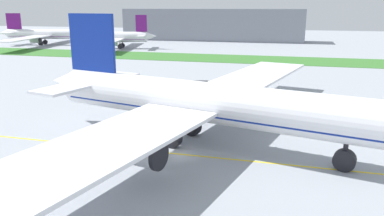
{
  "coord_description": "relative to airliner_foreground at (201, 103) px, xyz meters",
  "views": [
    {
      "loc": [
        13.75,
        -45.12,
        18.87
      ],
      "look_at": [
        -0.88,
        9.94,
        3.9
      ],
      "focal_mm": 35.95,
      "sensor_mm": 36.0,
      "label": 1
    }
  ],
  "objects": [
    {
      "name": "apron_taxi_line",
      "position": [
        -1.75,
        -4.4,
        -6.09
      ],
      "size": [
        280.0,
        0.36,
        0.01
      ],
      "primitive_type": "cube",
      "color": "yellow",
      "rests_on": "ground"
    },
    {
      "name": "airliner_foreground",
      "position": [
        0.0,
        0.0,
        0.0
      ],
      "size": [
        56.72,
        91.81,
        17.95
      ],
      "color": "white",
      "rests_on": "ground"
    },
    {
      "name": "grass_median_strip",
      "position": [
        -1.75,
        94.15,
        -6.05
      ],
      "size": [
        320.0,
        24.0,
        0.1
      ],
      "primitive_type": "cube",
      "color": "#38722D",
      "rests_on": "ground"
    },
    {
      "name": "terminal_building",
      "position": [
        -35.34,
        174.53,
        2.9
      ],
      "size": [
        104.49,
        20.0,
        18.0
      ],
      "primitive_type": "cube",
      "color": "gray",
      "rests_on": "ground"
    },
    {
      "name": "parked_airliner_far_centre",
      "position": [
        -69.11,
        117.74,
        -0.86
      ],
      "size": [
        37.01,
        57.02,
        15.48
      ],
      "color": "white",
      "rests_on": "ground"
    },
    {
      "name": "service_truck_fuel_bowser",
      "position": [
        -9.48,
        33.26,
        -4.68
      ],
      "size": [
        6.52,
        3.39,
        2.57
      ],
      "color": "black",
      "rests_on": "ground"
    },
    {
      "name": "parked_airliner_far_left",
      "position": [
        -111.48,
        124.32,
        -0.69
      ],
      "size": [
        50.73,
        81.81,
        15.94
      ],
      "color": "white",
      "rests_on": "ground"
    },
    {
      "name": "ground_plane",
      "position": [
        -1.75,
        -4.97,
        -6.1
      ],
      "size": [
        600.0,
        600.0,
        0.0
      ],
      "primitive_type": "plane",
      "color": "#9399A0",
      "rests_on": "ground"
    }
  ]
}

